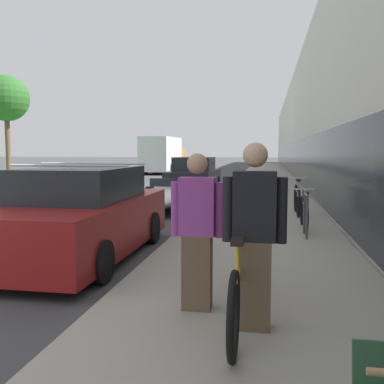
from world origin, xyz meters
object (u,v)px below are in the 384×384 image
cruiser_bike_nearest (304,212)px  parked_sedan_curbside (82,216)px  tandem_bicycle (241,276)px  bike_rack_hoop (306,210)px  street_tree_far (6,99)px  vintage_roadster_curbside (164,197)px  parked_sedan_far (194,176)px  person_rider (254,236)px  cruiser_bike_middle (297,199)px  person_bystander (197,232)px  moving_truck (163,155)px

cruiser_bike_nearest → parked_sedan_curbside: bearing=-143.8°
tandem_bicycle → bike_rack_hoop: bearing=76.7°
tandem_bicycle → bike_rack_hoop: size_ratio=3.33×
street_tree_far → parked_sedan_curbside: bearing=-53.7°
vintage_roadster_curbside → street_tree_far: 16.23m
parked_sedan_far → street_tree_far: street_tree_far is taller
cruiser_bike_nearest → street_tree_far: bearing=139.7°
person_rider → parked_sedan_far: person_rider is taller
bike_rack_hoop → cruiser_bike_middle: (0.03, 3.01, -0.11)m
tandem_bicycle → vintage_roadster_curbside: tandem_bicycle is taller
person_rider → parked_sedan_far: size_ratio=0.41×
person_rider → bike_rack_hoop: 4.67m
bike_rack_hoop → cruiser_bike_nearest: 0.87m
person_bystander → parked_sedan_far: (-2.41, 13.90, -0.25)m
person_bystander → street_tree_far: (-14.14, 18.31, 3.79)m
cruiser_bike_middle → parked_sedan_curbside: size_ratio=0.42×
person_rider → parked_sedan_curbside: person_rider is taller
bike_rack_hoop → moving_truck: 26.15m
moving_truck → cruiser_bike_middle: bearing=-67.4°
person_bystander → parked_sedan_far: person_bystander is taller
street_tree_far → moving_truck: bearing=57.3°
tandem_bicycle → cruiser_bike_nearest: bearing=78.4°
bike_rack_hoop → street_tree_far: (-15.61, 14.14, 4.11)m
bike_rack_hoop → vintage_roadster_curbside: size_ratio=0.20×
parked_sedan_curbside → vintage_roadster_curbside: (-0.01, 5.83, -0.30)m
person_rider → vintage_roadster_curbside: person_rider is taller
cruiser_bike_nearest → vintage_roadster_curbside: (-3.83, 3.03, -0.07)m
person_rider → moving_truck: size_ratio=0.24×
tandem_bicycle → person_bystander: person_bystander is taller
tandem_bicycle → person_bystander: 0.64m
cruiser_bike_nearest → parked_sedan_curbside: 4.74m
parked_sedan_curbside → street_tree_far: 20.36m
cruiser_bike_nearest → bike_rack_hoop: bearing=-92.7°
cruiser_bike_nearest → moving_truck: bearing=110.7°
person_rider → moving_truck: moving_truck is taller
moving_truck → person_rider: bearing=-74.5°
tandem_bicycle → parked_sedan_far: 14.23m
person_rider → parked_sedan_curbside: bearing=137.9°
bike_rack_hoop → parked_sedan_far: parked_sedan_far is taller
tandem_bicycle → parked_sedan_curbside: size_ratio=0.66×
cruiser_bike_nearest → vintage_roadster_curbside: 4.89m
vintage_roadster_curbside → moving_truck: size_ratio=0.57×
bike_rack_hoop → cruiser_bike_nearest: size_ratio=0.51×
person_bystander → cruiser_bike_middle: size_ratio=0.92×
bike_rack_hoop → person_bystander: bearing=-109.4°
cruiser_bike_middle → moving_truck: size_ratio=0.24×
bike_rack_hoop → parked_sedan_curbside: parked_sedan_curbside is taller
person_rider → cruiser_bike_nearest: bearing=80.6°
tandem_bicycle → street_tree_far: street_tree_far is taller
person_rider → moving_truck: bearing=105.5°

